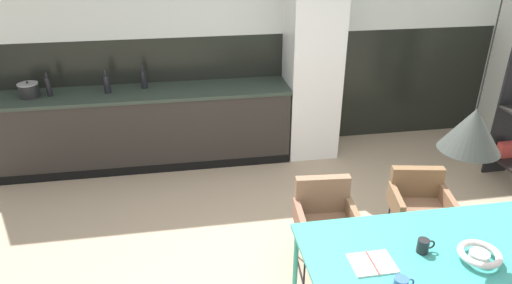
{
  "coord_description": "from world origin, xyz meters",
  "views": [
    {
      "loc": [
        -0.86,
        -2.69,
        2.69
      ],
      "look_at": [
        -0.3,
        0.64,
        1.04
      ],
      "focal_mm": 32.01,
      "sensor_mm": 36.0,
      "label": 1
    }
  ],
  "objects": [
    {
      "name": "bottle_oil_tall",
      "position": [
        -2.34,
        2.43,
        1.03
      ],
      "size": [
        0.06,
        0.06,
        0.27
      ],
      "color": "black",
      "rests_on": "kitchen_counter"
    },
    {
      "name": "fruit_bowl",
      "position": [
        0.9,
        -0.7,
        0.8
      ],
      "size": [
        0.27,
        0.27,
        0.07
      ],
      "color": "silver",
      "rests_on": "dining_table"
    },
    {
      "name": "mug_glass_clear",
      "position": [
        0.3,
        -0.85,
        0.8
      ],
      "size": [
        0.13,
        0.08,
        0.09
      ],
      "color": "#335B93",
      "rests_on": "dining_table"
    },
    {
      "name": "back_wall_splashback_dark",
      "position": [
        0.0,
        2.78,
        0.72
      ],
      "size": [
        6.64,
        0.12,
        1.45
      ],
      "primitive_type": "cube",
      "color": "black",
      "rests_on": "ground"
    },
    {
      "name": "kitchen_counter",
      "position": [
        -1.41,
        2.42,
        0.46
      ],
      "size": [
        3.55,
        0.63,
        0.91
      ],
      "color": "#2A2623",
      "rests_on": "ground"
    },
    {
      "name": "armchair_corner_seat",
      "position": [
        0.21,
        0.29,
        0.51
      ],
      "size": [
        0.52,
        0.5,
        0.79
      ],
      "rotation": [
        0.0,
        0.0,
        3.06
      ],
      "color": "brown",
      "rests_on": "ground"
    },
    {
      "name": "bottle_vinegar_dark",
      "position": [
        -1.71,
        2.43,
        1.02
      ],
      "size": [
        0.07,
        0.07,
        0.27
      ],
      "color": "black",
      "rests_on": "kitchen_counter"
    },
    {
      "name": "open_book",
      "position": [
        0.23,
        -0.62,
        0.76
      ],
      "size": [
        0.27,
        0.22,
        0.02
      ],
      "color": "white",
      "rests_on": "dining_table"
    },
    {
      "name": "bottle_spice_small",
      "position": [
        -1.31,
        2.53,
        1.03
      ],
      "size": [
        0.07,
        0.07,
        0.29
      ],
      "color": "black",
      "rests_on": "kitchen_counter"
    },
    {
      "name": "pendant_lamp_over_table_near",
      "position": [
        0.76,
        -0.55,
        1.61
      ],
      "size": [
        0.35,
        0.35,
        1.36
      ],
      "color": "black"
    },
    {
      "name": "dining_table",
      "position": [
        0.76,
        -0.58,
        0.71
      ],
      "size": [
        1.87,
        0.92,
        0.75
      ],
      "color": "teal",
      "rests_on": "ground"
    },
    {
      "name": "refrigerator_column",
      "position": [
        0.68,
        2.42,
        1.04
      ],
      "size": [
        0.6,
        0.6,
        2.09
      ],
      "primitive_type": "cube",
      "color": "silver",
      "rests_on": "ground"
    },
    {
      "name": "cooking_pot",
      "position": [
        -2.55,
        2.43,
        0.99
      ],
      "size": [
        0.22,
        0.22,
        0.18
      ],
      "color": "black",
      "rests_on": "kitchen_counter"
    },
    {
      "name": "mug_short_terracotta",
      "position": [
        0.59,
        -0.56,
        0.8
      ],
      "size": [
        0.12,
        0.08,
        0.1
      ],
      "color": "black",
      "rests_on": "dining_table"
    },
    {
      "name": "armchair_near_window",
      "position": [
        1.1,
        0.38,
        0.5
      ],
      "size": [
        0.56,
        0.55,
        0.74
      ],
      "rotation": [
        0.0,
        0.0,
        2.95
      ],
      "color": "brown",
      "rests_on": "ground"
    }
  ]
}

